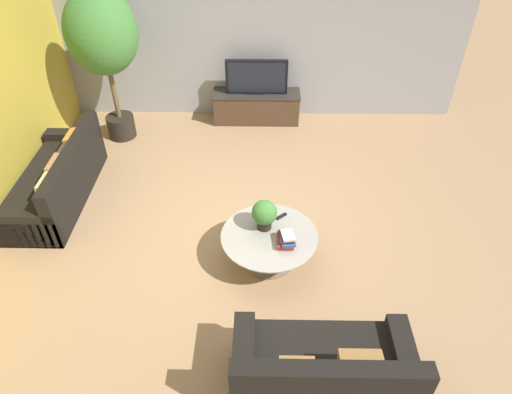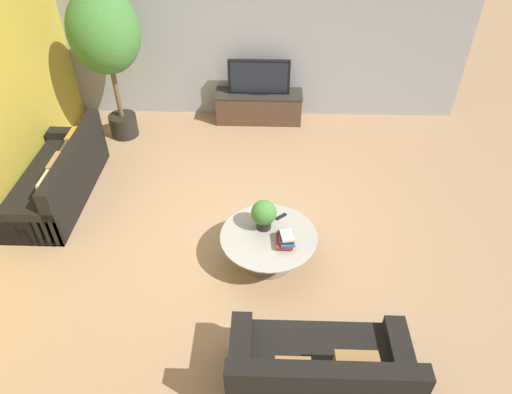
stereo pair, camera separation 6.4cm
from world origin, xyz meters
TOP-DOWN VIEW (x-y plane):
  - ground_plane at (0.00, 0.00)m, footprint 24.00×24.00m
  - back_wall_stone at (0.00, 3.26)m, footprint 7.40×0.12m
  - media_console at (0.13, 2.94)m, footprint 1.54×0.50m
  - television at (0.13, 2.94)m, footprint 1.07×0.13m
  - coffee_table at (0.34, -0.55)m, footprint 1.17×1.17m
  - couch_by_wall at (-2.66, 0.65)m, footprint 0.84×2.09m
  - couch_near_entry at (0.83, -2.20)m, footprint 1.68×0.84m
  - potted_palm_tall at (-2.20, 2.35)m, footprint 1.09×1.09m
  - potted_plant_tabletop at (0.28, -0.41)m, footprint 0.31×0.31m
  - book_stack at (0.53, -0.67)m, footprint 0.22×0.29m
  - remote_black at (0.49, -0.22)m, footprint 0.15×0.13m

SIDE VIEW (x-z plane):
  - ground_plane at x=0.00m, z-range 0.00..0.00m
  - media_console at x=0.13m, z-range 0.01..0.55m
  - couch_near_entry at x=0.83m, z-range -0.14..0.70m
  - couch_by_wall at x=-2.66m, z-range -0.13..0.71m
  - coffee_table at x=0.34m, z-range 0.09..0.52m
  - remote_black at x=0.49m, z-range 0.43..0.45m
  - book_stack at x=0.53m, z-range 0.42..0.57m
  - potted_plant_tabletop at x=0.28m, z-range 0.45..0.84m
  - television at x=0.13m, z-range 0.54..1.14m
  - back_wall_stone at x=0.00m, z-range 0.00..3.00m
  - potted_palm_tall at x=-2.20m, z-range 0.50..2.95m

